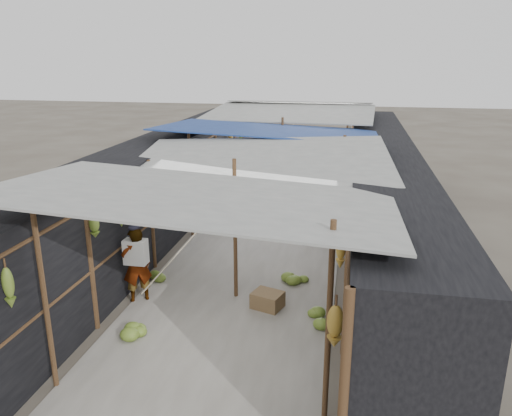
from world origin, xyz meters
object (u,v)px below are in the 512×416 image
Objects in this scene: vendor_elderly at (137,265)px; vendor_seated at (311,226)px; crate_near at (268,300)px; black_basin at (335,239)px; shopper_blue at (233,186)px.

vendor_seated is at bearing -161.60° from vendor_elderly.
vendor_elderly reaches higher than vendor_seated.
crate_near is 3.44m from vendor_seated.
shopper_blue is at bearing 154.13° from black_basin.
black_basin is at bearing 78.36° from vendor_seated.
vendor_seated is at bearing 100.48° from crate_near.
crate_near is at bearing -80.22° from shopper_blue.
vendor_elderly is at bearing -132.95° from black_basin.
crate_near is at bearing 150.70° from vendor_elderly.
shopper_blue reaches higher than vendor_seated.
black_basin is 0.66m from vendor_seated.
shopper_blue is (-2.82, 1.37, 0.82)m from black_basin.
shopper_blue is at bearing -129.63° from vendor_elderly.
vendor_elderly is 0.77× the size of shopper_blue.
crate_near is 0.79× the size of black_basin.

